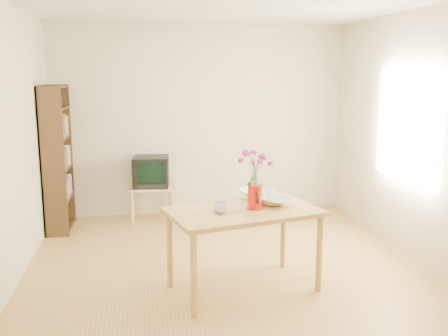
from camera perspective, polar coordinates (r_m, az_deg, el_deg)
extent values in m
plane|color=olive|center=(5.05, 0.58, -11.86)|extent=(4.50, 4.50, 0.00)
plane|color=beige|center=(6.91, -2.71, 5.46)|extent=(4.00, 0.00, 4.00)
plane|color=beige|center=(2.56, 9.60, -4.04)|extent=(4.00, 0.00, 4.00)
plane|color=beige|center=(4.78, -23.74, 2.11)|extent=(0.00, 4.50, 4.50)
plane|color=beige|center=(5.43, 21.92, 3.19)|extent=(0.00, 4.50, 4.50)
plane|color=white|center=(5.66, 20.24, 4.61)|extent=(0.00, 1.30, 1.30)
cube|color=#B5833E|center=(4.46, 2.30, -5.03)|extent=(1.46, 1.05, 0.04)
cylinder|color=#B5833E|center=(4.09, -3.47, -12.14)|extent=(0.06, 0.06, 0.71)
cylinder|color=#B5833E|center=(4.61, 10.83, -9.60)|extent=(0.06, 0.06, 0.71)
cylinder|color=#B5833E|center=(4.65, -6.22, -9.29)|extent=(0.06, 0.06, 0.71)
cylinder|color=#B5833E|center=(5.11, 6.79, -7.41)|extent=(0.06, 0.06, 0.71)
cube|color=tan|center=(6.73, -8.29, -2.18)|extent=(0.60, 0.45, 0.03)
cylinder|color=tan|center=(6.60, -10.46, -4.56)|extent=(0.04, 0.04, 0.43)
cylinder|color=tan|center=(6.61, -5.94, -4.41)|extent=(0.04, 0.04, 0.43)
cylinder|color=tan|center=(6.96, -10.42, -3.75)|extent=(0.04, 0.04, 0.43)
cylinder|color=tan|center=(6.97, -6.14, -3.61)|extent=(0.04, 0.04, 0.43)
cube|color=black|center=(6.17, -19.00, 0.47)|extent=(0.28, 0.02, 1.80)
cube|color=black|center=(6.83, -18.11, 1.48)|extent=(0.28, 0.03, 1.80)
cube|color=black|center=(6.52, -19.68, 0.96)|extent=(0.02, 0.70, 1.80)
cube|color=black|center=(6.70, -18.09, -6.27)|extent=(0.27, 0.65, 0.02)
cube|color=black|center=(6.60, -18.27, -3.28)|extent=(0.27, 0.65, 0.02)
cube|color=black|center=(6.52, -18.47, -0.04)|extent=(0.27, 0.65, 0.02)
cube|color=black|center=(6.47, -18.67, 3.27)|extent=(0.27, 0.65, 0.02)
cube|color=black|center=(6.43, -18.87, 6.45)|extent=(0.27, 0.65, 0.02)
cube|color=black|center=(6.42, -19.01, 8.76)|extent=(0.27, 0.65, 0.02)
cylinder|color=red|center=(4.47, 3.55, -3.35)|extent=(0.13, 0.13, 0.21)
cylinder|color=red|center=(4.50, 3.53, -4.49)|extent=(0.15, 0.15, 0.02)
cylinder|color=red|center=(4.45, 3.56, -2.00)|extent=(0.13, 0.13, 0.01)
cone|color=red|center=(4.40, 3.72, -2.47)|extent=(0.04, 0.07, 0.06)
torus|color=black|center=(4.54, 3.33, -2.99)|extent=(0.01, 0.10, 0.10)
imported|color=white|center=(4.35, -0.40, -4.52)|extent=(0.16, 0.16, 0.10)
imported|color=white|center=(4.71, 4.78, -1.30)|extent=(0.59, 0.59, 0.42)
imported|color=white|center=(4.71, 4.30, -1.85)|extent=(0.08, 0.08, 0.06)
imported|color=white|center=(4.75, 5.24, -1.73)|extent=(0.09, 0.09, 0.07)
cube|color=black|center=(6.68, -8.34, -0.39)|extent=(0.50, 0.46, 0.40)
cube|color=black|center=(6.75, -8.36, -0.10)|extent=(0.34, 0.26, 0.28)
cube|color=black|center=(6.47, -8.30, -0.58)|extent=(0.36, 0.05, 0.28)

